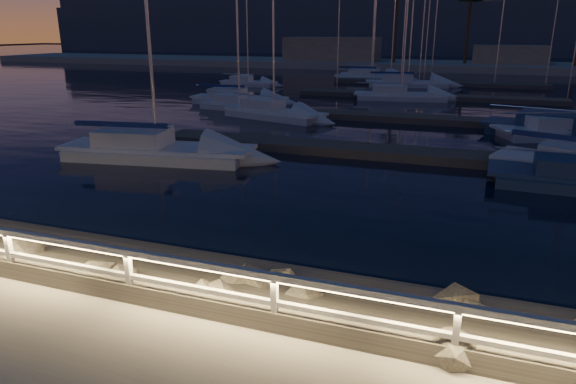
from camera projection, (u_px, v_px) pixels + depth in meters
name	position (u px, v px, depth m)	size (l,w,h in m)	color
ground	(224.00, 318.00, 9.35)	(400.00, 400.00, 0.00)	#A39E93
harbor_water	(416.00, 115.00, 37.63)	(400.00, 440.00, 0.60)	black
guard_rail	(219.00, 279.00, 9.14)	(44.11, 0.12, 1.06)	white
floating_docks	(419.00, 105.00, 38.61)	(22.00, 36.00, 0.40)	#504942
far_shore	(450.00, 63.00, 75.69)	(160.00, 14.00, 5.20)	#A39E93
palm_center	(471.00, 2.00, 71.50)	(3.00, 3.00, 9.70)	brown
distant_hills	(377.00, 31.00, 134.95)	(230.00, 37.50, 18.00)	#364154
sailboat_a	(238.00, 104.00, 37.68)	(6.43, 2.58, 10.72)	silver
sailboat_b	(152.00, 149.00, 23.23)	(9.01, 3.92, 14.86)	silver
sailboat_e	(272.00, 112.00, 33.93)	(7.60, 4.14, 12.55)	silver
sailboat_f	(237.00, 98.00, 40.74)	(7.80, 2.75, 13.07)	silver
sailboat_g	(570.00, 130.00, 27.80)	(8.67, 5.42, 14.32)	silver
sailboat_h	(572.00, 129.00, 27.78)	(9.97, 5.11, 16.25)	navy
sailboat_i	(247.00, 82.00, 53.66)	(6.03, 1.87, 10.28)	silver
sailboat_j	(399.00, 95.00, 42.83)	(8.08, 3.57, 13.33)	silver
sailboat_k	(406.00, 82.00, 52.90)	(8.87, 4.12, 14.53)	silver
sailboat_m	(371.00, 75.00, 61.39)	(8.20, 5.07, 13.65)	silver
sailboat_n	(369.00, 76.00, 59.34)	(8.58, 3.40, 14.25)	silver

